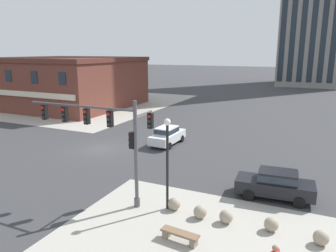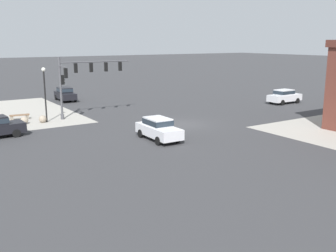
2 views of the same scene
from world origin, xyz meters
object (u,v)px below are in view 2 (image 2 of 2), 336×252
at_px(bollard_sphere_curb_a, 43,119).
at_px(bollard_sphere_curb_c, 9,122).
at_px(bench_near_signal, 20,116).
at_px(car_main_southbound_near, 284,96).
at_px(street_lamp_corner_near, 45,88).
at_px(car_main_southbound_far, 158,128).
at_px(traffic_signal_main, 80,76).
at_px(car_cross_westbound, 65,94).
at_px(bollard_sphere_curb_b, 24,120).

bearing_deg(bollard_sphere_curb_a, bollard_sphere_curb_c, -3.52).
height_order(bench_near_signal, car_main_southbound_near, car_main_southbound_near).
relative_size(street_lamp_corner_near, car_main_southbound_far, 1.14).
height_order(bollard_sphere_curb_c, car_main_southbound_near, car_main_southbound_near).
bearing_deg(bench_near_signal, traffic_signal_main, 156.64).
bearing_deg(traffic_signal_main, bollard_sphere_curb_c, 1.49).
relative_size(bollard_sphere_curb_a, car_cross_westbound, 0.15).
bearing_deg(bollard_sphere_curb_a, bench_near_signal, -61.42).
height_order(bench_near_signal, car_cross_westbound, car_cross_westbound).
xyz_separation_m(traffic_signal_main, bollard_sphere_curb_a, (3.91, 0.36, -3.72)).
xyz_separation_m(bollard_sphere_curb_b, bench_near_signal, (-0.12, -2.41, -0.02)).
bearing_deg(bollard_sphere_curb_b, bollard_sphere_curb_a, 170.38).
height_order(traffic_signal_main, bench_near_signal, traffic_signal_main).
xyz_separation_m(traffic_signal_main, car_main_southbound_far, (-1.72, 11.58, -3.15)).
distance_m(bollard_sphere_curb_b, car_main_southbound_near, 29.62).
distance_m(traffic_signal_main, car_main_southbound_near, 24.43).
bearing_deg(bollard_sphere_curb_c, bench_near_signal, -120.44).
bearing_deg(car_main_southbound_near, bollard_sphere_curb_b, -9.21).
height_order(bollard_sphere_curb_a, street_lamp_corner_near, street_lamp_corner_near).
bearing_deg(bollard_sphere_curb_b, bench_near_signal, -92.91).
xyz_separation_m(bench_near_signal, street_lamp_corner_near, (-1.84, 2.63, 2.87)).
xyz_separation_m(bollard_sphere_curb_a, street_lamp_corner_near, (-0.39, -0.05, 2.85)).
relative_size(bollard_sphere_curb_a, street_lamp_corner_near, 0.14).
xyz_separation_m(bench_near_signal, car_cross_westbound, (-7.66, -9.36, 0.59)).
bearing_deg(traffic_signal_main, bench_near_signal, -23.36).
distance_m(car_main_southbound_near, car_cross_westbound, 27.07).
distance_m(bollard_sphere_curb_b, car_cross_westbound, 14.12).
xyz_separation_m(bollard_sphere_curb_b, car_main_southbound_far, (-7.21, 11.50, 0.57)).
height_order(traffic_signal_main, street_lamp_corner_near, traffic_signal_main).
bearing_deg(traffic_signal_main, bollard_sphere_curb_b, 0.94).
relative_size(traffic_signal_main, car_main_southbound_near, 1.67).
xyz_separation_m(bollard_sphere_curb_c, car_main_southbound_near, (-30.57, 4.65, 0.57)).
relative_size(bollard_sphere_curb_c, car_main_southbound_far, 0.16).
distance_m(bollard_sphere_curb_b, bollard_sphere_curb_c, 1.35).
bearing_deg(bench_near_signal, car_main_southbound_near, 166.21).
distance_m(bollard_sphere_curb_a, bollard_sphere_curb_c, 2.93).
bearing_deg(car_main_southbound_far, bollard_sphere_curb_c, -53.14).
bearing_deg(street_lamp_corner_near, bollard_sphere_curb_b, -6.34).
relative_size(traffic_signal_main, street_lamp_corner_near, 1.46).
xyz_separation_m(bollard_sphere_curb_a, car_main_southbound_far, (-5.63, 11.23, 0.57)).
height_order(car_main_southbound_near, car_cross_westbound, same).
bearing_deg(bollard_sphere_curb_c, bollard_sphere_curb_b, -176.25).
height_order(bollard_sphere_curb_b, bench_near_signal, bollard_sphere_curb_b).
bearing_deg(car_main_southbound_near, bollard_sphere_curb_a, -9.18).
height_order(bench_near_signal, street_lamp_corner_near, street_lamp_corner_near).
relative_size(bollard_sphere_curb_c, car_cross_westbound, 0.15).
distance_m(bollard_sphere_curb_c, car_cross_westbound, 14.97).
distance_m(car_main_southbound_far, car_cross_westbound, 23.27).
relative_size(bollard_sphere_curb_a, bollard_sphere_curb_b, 1.00).
relative_size(traffic_signal_main, car_cross_westbound, 1.64).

